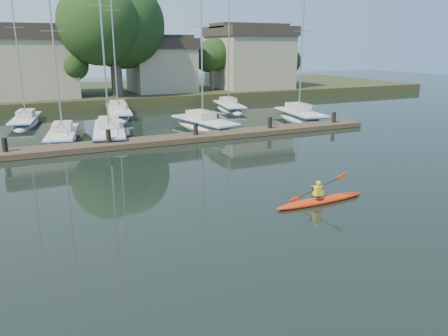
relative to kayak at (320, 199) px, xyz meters
name	(u,v)px	position (x,y,z in m)	size (l,w,h in m)	color
ground	(255,214)	(-3.06, 0.09, -0.17)	(160.00, 160.00, 0.00)	black
kayak	(320,199)	(0.00, 0.00, 0.00)	(4.42, 0.86, 1.41)	red
dock	(154,141)	(-3.06, 14.09, 0.03)	(34.00, 2.00, 1.80)	#4E392C
sailboat_1	(63,141)	(-8.50, 18.36, -0.34)	(3.29, 7.96, 12.66)	silver
sailboat_2	(110,139)	(-5.31, 17.93, -0.36)	(3.83, 9.61, 15.51)	silver
sailboat_3	(204,130)	(2.36, 18.37, -0.37)	(3.85, 8.67, 13.54)	silver
sailboat_4	(300,121)	(11.78, 18.60, -0.39)	(3.30, 8.03, 13.26)	silver
sailboat_5	(26,126)	(-10.71, 26.35, -0.34)	(3.24, 8.30, 13.40)	silver
sailboat_6	(119,117)	(-2.57, 27.91, -0.36)	(3.70, 10.39, 16.18)	silver
sailboat_7	(229,111)	(8.64, 26.80, -0.36)	(3.38, 7.96, 12.45)	silver
shore	(104,73)	(-1.45, 40.38, 3.06)	(90.00, 25.25, 12.75)	#28351A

